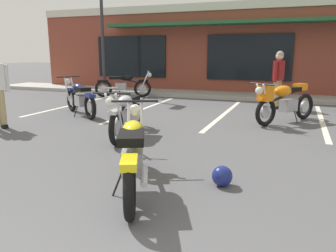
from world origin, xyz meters
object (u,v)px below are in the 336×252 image
at_px(parking_lot_lamp_post, 100,12).
at_px(motorcycle_green_cafe_racer, 80,98).
at_px(motorcycle_black_cruiser, 124,85).
at_px(person_near_building, 278,76).
at_px(helmet_on_pavement, 222,176).
at_px(motorcycle_foreground_classic, 133,153).
at_px(motorcycle_orange_scrambler, 127,113).
at_px(motorcycle_red_sportbike, 284,101).

bearing_deg(parking_lot_lamp_post, motorcycle_green_cafe_racer, -66.24).
relative_size(motorcycle_black_cruiser, person_near_building, 1.19).
height_order(motorcycle_green_cafe_racer, helmet_on_pavement, motorcycle_green_cafe_racer).
bearing_deg(motorcycle_green_cafe_racer, motorcycle_black_cruiser, 100.29).
bearing_deg(motorcycle_foreground_classic, person_near_building, 79.95).
distance_m(motorcycle_orange_scrambler, person_near_building, 5.28).
height_order(person_near_building, helmet_on_pavement, person_near_building).
bearing_deg(helmet_on_pavement, person_near_building, 87.78).
bearing_deg(motorcycle_red_sportbike, helmet_on_pavement, -96.85).
xyz_separation_m(motorcycle_black_cruiser, person_near_building, (5.45, -0.62, 0.49)).
bearing_deg(motorcycle_red_sportbike, person_near_building, 97.08).
height_order(motorcycle_foreground_classic, parking_lot_lamp_post, parking_lot_lamp_post).
xyz_separation_m(motorcycle_red_sportbike, motorcycle_green_cafe_racer, (-5.06, -0.85, -0.07)).
relative_size(motorcycle_foreground_classic, helmet_on_pavement, 7.59).
distance_m(motorcycle_foreground_classic, motorcycle_green_cafe_racer, 5.32).
relative_size(motorcycle_green_cafe_racer, motorcycle_orange_scrambler, 0.87).
distance_m(motorcycle_green_cafe_racer, helmet_on_pavement, 5.72).
relative_size(motorcycle_foreground_classic, motorcycle_red_sportbike, 1.08).
distance_m(motorcycle_orange_scrambler, helmet_on_pavement, 2.97).
bearing_deg(parking_lot_lamp_post, person_near_building, -8.19).
height_order(motorcycle_orange_scrambler, helmet_on_pavement, motorcycle_orange_scrambler).
xyz_separation_m(motorcycle_green_cafe_racer, parking_lot_lamp_post, (-1.73, 3.94, 2.63)).
bearing_deg(motorcycle_black_cruiser, person_near_building, -6.53).
distance_m(motorcycle_red_sportbike, parking_lot_lamp_post, 7.89).
bearing_deg(motorcycle_red_sportbike, motorcycle_black_cruiser, 154.15).
xyz_separation_m(person_near_building, helmet_on_pavement, (-0.25, -6.45, -0.82)).
bearing_deg(parking_lot_lamp_post, motorcycle_orange_scrambler, -54.29).
relative_size(motorcycle_green_cafe_racer, helmet_on_pavement, 6.97).
height_order(motorcycle_black_cruiser, helmet_on_pavement, motorcycle_black_cruiser).
bearing_deg(motorcycle_orange_scrambler, motorcycle_green_cafe_racer, 144.57).
bearing_deg(person_near_building, motorcycle_foreground_classic, -100.05).
relative_size(motorcycle_foreground_classic, motorcycle_orange_scrambler, 0.94).
distance_m(person_near_building, parking_lot_lamp_post, 6.93).
height_order(motorcycle_green_cafe_racer, person_near_building, person_near_building).
bearing_deg(parking_lot_lamp_post, motorcycle_black_cruiser, -16.38).
xyz_separation_m(motorcycle_foreground_classic, motorcycle_red_sportbike, (1.50, 4.79, 0.07)).
height_order(motorcycle_red_sportbike, motorcycle_black_cruiser, same).
bearing_deg(helmet_on_pavement, motorcycle_orange_scrambler, 141.16).
distance_m(motorcycle_foreground_classic, person_near_building, 7.07).
bearing_deg(motorcycle_green_cafe_racer, helmet_on_pavement, -37.19).
bearing_deg(motorcycle_red_sportbike, motorcycle_orange_scrambler, -139.01).
xyz_separation_m(helmet_on_pavement, parking_lot_lamp_post, (-6.28, 7.39, 2.96)).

